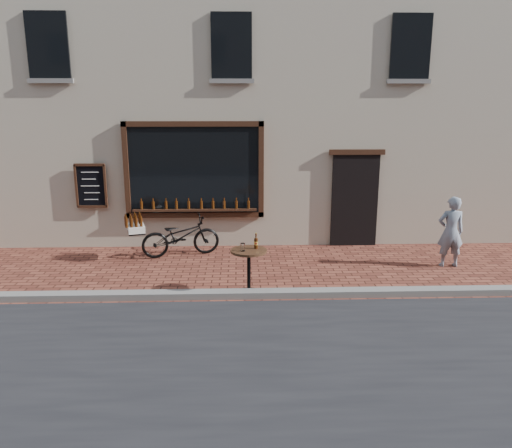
{
  "coord_description": "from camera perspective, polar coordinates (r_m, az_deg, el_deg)",
  "views": [
    {
      "loc": [
        -0.86,
        -8.15,
        3.39
      ],
      "look_at": [
        -0.54,
        1.2,
        1.1
      ],
      "focal_mm": 35.0,
      "sensor_mm": 36.0,
      "label": 1
    }
  ],
  "objects": [
    {
      "name": "bistro_table",
      "position": [
        8.95,
        -0.81,
        -4.42
      ],
      "size": [
        0.65,
        0.65,
        1.12
      ],
      "color": "black",
      "rests_on": "ground"
    },
    {
      "name": "kerb",
      "position": [
        9.03,
        3.67,
        -7.91
      ],
      "size": [
        90.0,
        0.25,
        0.12
      ],
      "primitive_type": "cube",
      "color": "slate",
      "rests_on": "ground"
    },
    {
      "name": "pedestrian",
      "position": [
        11.2,
        21.36,
        -0.83
      ],
      "size": [
        0.56,
        0.38,
        1.5
      ],
      "primitive_type": "imported",
      "rotation": [
        0.0,
        0.0,
        3.11
      ],
      "color": "gray",
      "rests_on": "ground"
    },
    {
      "name": "shop_building",
      "position": [
        14.76,
        1.46,
        20.01
      ],
      "size": [
        28.0,
        6.2,
        10.0
      ],
      "color": "#B7AC90",
      "rests_on": "ground"
    },
    {
      "name": "cargo_bicycle",
      "position": [
        11.34,
        -8.79,
        -1.33
      ],
      "size": [
        2.1,
        1.11,
        0.99
      ],
      "rotation": [
        0.0,
        0.0,
        1.86
      ],
      "color": "black",
      "rests_on": "ground"
    },
    {
      "name": "ground",
      "position": [
        8.87,
        3.79,
        -8.75
      ],
      "size": [
        90.0,
        90.0,
        0.0
      ],
      "primitive_type": "plane",
      "color": "#58271C",
      "rests_on": "ground"
    }
  ]
}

